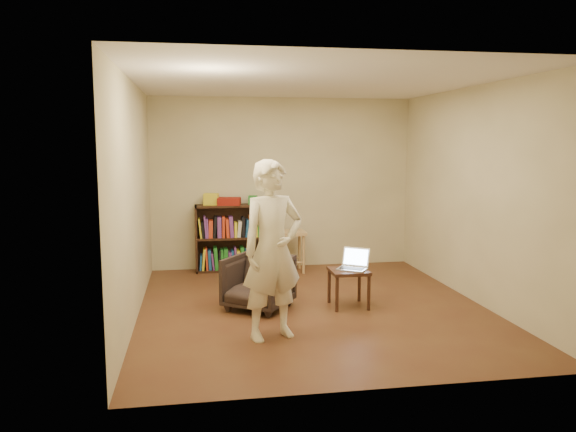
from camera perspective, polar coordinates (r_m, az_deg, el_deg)
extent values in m
plane|color=#4E2819|center=(6.70, 2.51, -9.23)|extent=(4.50, 4.50, 0.00)
plane|color=white|center=(6.45, 2.64, 13.47)|extent=(4.50, 4.50, 0.00)
plane|color=beige|center=(8.65, -0.55, 3.34)|extent=(4.00, 0.00, 4.00)
plane|color=beige|center=(6.34, -15.40, 1.54)|extent=(0.00, 4.50, 4.50)
plane|color=beige|center=(7.14, 18.49, 2.07)|extent=(0.00, 4.50, 4.50)
cube|color=black|center=(8.47, -9.30, -2.29)|extent=(0.03, 0.30, 1.00)
cube|color=black|center=(8.56, -1.44, -2.10)|extent=(0.03, 0.30, 1.00)
cube|color=black|center=(8.63, -5.42, -2.05)|extent=(1.20, 0.02, 1.00)
cube|color=black|center=(8.59, -5.31, -5.39)|extent=(1.20, 0.30, 0.03)
cube|color=black|center=(8.50, -5.35, -2.20)|extent=(1.14, 0.30, 0.03)
cube|color=black|center=(8.43, -5.39, 1.05)|extent=(1.20, 0.30, 0.03)
cube|color=yellow|center=(8.42, -7.82, 1.70)|extent=(0.24, 0.19, 0.17)
cube|color=maroon|center=(8.39, -6.00, 1.49)|extent=(0.37, 0.30, 0.11)
cube|color=#217F28|center=(8.46, -3.59, 1.63)|extent=(0.15, 0.15, 0.13)
cube|color=beige|center=(8.49, -2.14, 1.48)|extent=(0.11, 0.11, 0.08)
cube|color=tan|center=(8.37, 0.26, -1.70)|extent=(0.42, 0.42, 0.04)
cylinder|color=tan|center=(8.23, -0.69, -4.02)|extent=(0.04, 0.04, 0.57)
cylinder|color=tan|center=(8.29, 1.60, -3.94)|extent=(0.04, 0.04, 0.57)
cylinder|color=tan|center=(8.56, -1.03, -3.57)|extent=(0.04, 0.04, 0.57)
cylinder|color=tan|center=(8.61, 1.17, -3.50)|extent=(0.04, 0.04, 0.57)
imported|color=black|center=(6.57, -3.03, -6.75)|extent=(0.94, 0.95, 0.63)
cube|color=black|center=(6.65, 6.19, -5.59)|extent=(0.44, 0.44, 0.04)
cylinder|color=black|center=(6.49, 5.00, -7.95)|extent=(0.04, 0.04, 0.41)
cylinder|color=black|center=(6.59, 8.21, -7.76)|extent=(0.04, 0.04, 0.41)
cylinder|color=black|center=(6.84, 4.20, -7.13)|extent=(0.04, 0.04, 0.41)
cylinder|color=black|center=(6.94, 7.26, -6.96)|extent=(0.04, 0.04, 0.41)
cube|color=silver|center=(6.63, 6.50, -5.39)|extent=(0.40, 0.37, 0.02)
cube|color=black|center=(6.63, 6.50, -5.30)|extent=(0.30, 0.26, 0.00)
cube|color=silver|center=(6.75, 6.92, -4.15)|extent=(0.32, 0.25, 0.22)
cube|color=#B6D5FF|center=(6.75, 6.92, -4.15)|extent=(0.27, 0.21, 0.18)
imported|color=beige|center=(5.49, -1.58, -3.49)|extent=(0.75, 0.62, 1.77)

